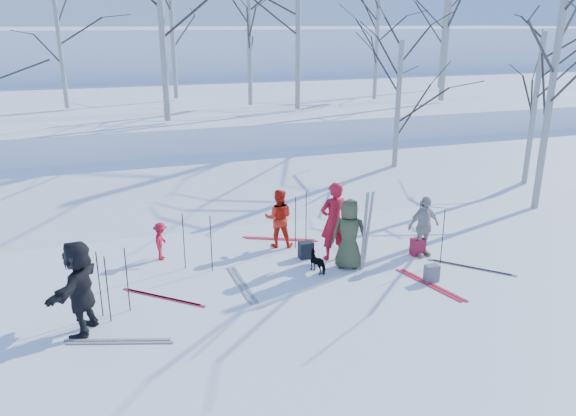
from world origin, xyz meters
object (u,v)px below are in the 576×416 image
object	(u,v)px
skier_red_north	(334,221)
dog	(319,262)
backpack_red	(417,247)
skier_redor_behind	(279,218)
skier_grey_west	(80,287)
skier_red_seated	(161,241)
backpack_grey	(432,273)
skier_cream_east	(424,226)
backpack_dark	(306,250)
skier_olive_center	(349,234)

from	to	relation	value
skier_red_north	dog	bearing A→B (deg)	40.52
dog	backpack_red	bearing A→B (deg)	162.48
skier_redor_behind	skier_grey_west	distance (m)	5.44
skier_red_seated	backpack_grey	bearing A→B (deg)	-100.31
skier_grey_west	backpack_red	bearing A→B (deg)	122.25
skier_redor_behind	skier_cream_east	world-z (taller)	skier_cream_east
skier_grey_west	dog	bearing A→B (deg)	125.19
skier_red_north	backpack_dark	size ratio (longest dim) A/B	4.75
skier_olive_center	backpack_grey	xyz separation A→B (m)	(1.43, -1.26, -0.63)
backpack_red	backpack_dark	bearing A→B (deg)	165.03
skier_grey_west	backpack_dark	size ratio (longest dim) A/B	4.45
skier_redor_behind	dog	size ratio (longest dim) A/B	2.59
skier_grey_west	dog	xyz separation A→B (m)	(5.04, 1.04, -0.65)
skier_cream_east	backpack_red	world-z (taller)	skier_cream_east
skier_red_north	skier_redor_behind	xyz separation A→B (m)	(-0.99, 1.18, -0.21)
skier_cream_east	backpack_grey	bearing A→B (deg)	-119.72
skier_red_seated	skier_redor_behind	bearing A→B (deg)	-72.51
skier_olive_center	skier_cream_east	world-z (taller)	skier_olive_center
skier_olive_center	dog	distance (m)	0.94
skier_redor_behind	skier_cream_east	bearing A→B (deg)	171.69
skier_olive_center	backpack_dark	bearing A→B (deg)	-24.24
skier_red_seated	backpack_red	xyz separation A→B (m)	(5.95, -1.73, -0.25)
backpack_grey	backpack_dark	size ratio (longest dim) A/B	0.95
skier_red_north	skier_grey_west	world-z (taller)	skier_red_north
skier_red_north	backpack_red	xyz separation A→B (m)	(2.04, -0.45, -0.74)
skier_grey_west	backpack_red	size ratio (longest dim) A/B	4.24
skier_redor_behind	skier_red_seated	world-z (taller)	skier_redor_behind
skier_grey_west	backpack_red	distance (m)	7.81
skier_olive_center	skier_red_seated	size ratio (longest dim) A/B	1.79
skier_olive_center	skier_grey_west	xyz separation A→B (m)	(-5.78, -1.05, 0.07)
skier_olive_center	skier_grey_west	world-z (taller)	skier_grey_west
skier_redor_behind	backpack_dark	xyz separation A→B (m)	(0.39, -0.93, -0.55)
backpack_red	skier_olive_center	bearing A→B (deg)	-176.10
skier_cream_east	backpack_dark	world-z (taller)	skier_cream_east
dog	backpack_dark	world-z (taller)	dog
skier_cream_east	dog	distance (m)	2.78
skier_cream_east	backpack_grey	world-z (taller)	skier_cream_east
skier_olive_center	skier_grey_west	bearing A→B (deg)	34.69
skier_redor_behind	skier_cream_east	distance (m)	3.55
skier_olive_center	backpack_red	bearing A→B (deg)	-151.68
skier_grey_west	backpack_dark	bearing A→B (deg)	134.02
backpack_red	dog	bearing A→B (deg)	-176.99
skier_olive_center	skier_grey_west	size ratio (longest dim) A/B	0.93
skier_red_seated	skier_grey_west	size ratio (longest dim) A/B	0.52
skier_cream_east	dog	bearing A→B (deg)	174.81
skier_red_north	backpack_dark	world-z (taller)	skier_red_north
skier_grey_west	dog	distance (m)	5.18
skier_olive_center	backpack_dark	size ratio (longest dim) A/B	4.12
skier_redor_behind	backpack_grey	xyz separation A→B (m)	(2.55, -3.03, -0.56)
skier_olive_center	backpack_dark	xyz separation A→B (m)	(-0.74, 0.84, -0.62)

